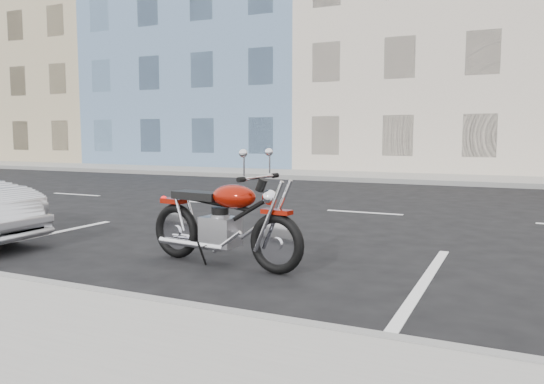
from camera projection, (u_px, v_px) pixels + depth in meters
The scene contains 7 objects.
ground at pixel (466, 219), 10.18m from camera, with size 120.00×120.00×0.00m, color black.
sidewalk_far at pixel (348, 176), 20.11m from camera, with size 80.00×3.40×0.15m, color gray.
curb_far at pixel (334, 179), 18.58m from camera, with size 80.00×0.12×0.16m, color gray.
bldg_far_west at pixel (78, 69), 35.18m from camera, with size 12.00×12.00×12.00m, color tan.
bldg_blue at pixel (236, 49), 30.07m from camera, with size 12.00×12.00×13.00m, color slate.
bldg_cream at pixel (458, 48), 25.09m from camera, with size 12.00×12.00×11.50m, color beige.
motorcycle at pixel (279, 230), 6.06m from camera, with size 2.25×0.74×1.13m.
Camera 1 is at (0.89, -10.70, 1.59)m, focal length 35.00 mm.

